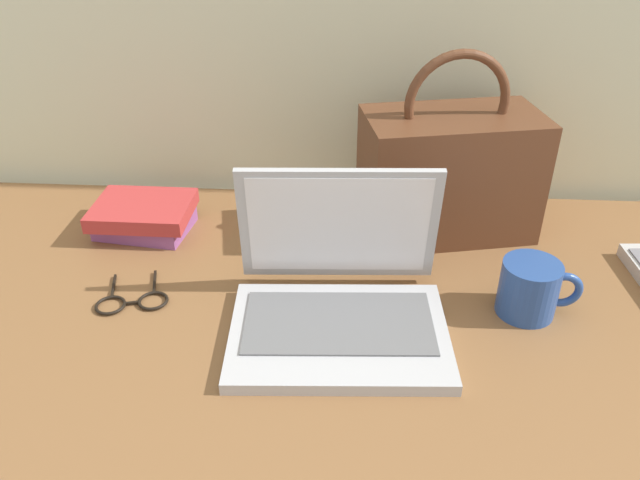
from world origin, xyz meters
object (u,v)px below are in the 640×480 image
object	(u,v)px
eyeglasses	(132,301)
handbag	(449,172)
book_stack	(144,216)
coffee_mug	(531,289)
laptop	(339,295)

from	to	relation	value
eyeglasses	handbag	distance (m)	0.58
eyeglasses	book_stack	world-z (taller)	book_stack
book_stack	eyeglasses	bearing A→B (deg)	-78.39
coffee_mug	eyeglasses	world-z (taller)	coffee_mug
laptop	handbag	distance (m)	0.34
coffee_mug	laptop	bearing A→B (deg)	-172.03
eyeglasses	handbag	size ratio (longest dim) A/B	0.37
laptop	eyeglasses	bearing A→B (deg)	176.30
eyeglasses	handbag	bearing A→B (deg)	27.31
coffee_mug	handbag	world-z (taller)	handbag
eyeglasses	book_stack	bearing A→B (deg)	101.61
eyeglasses	handbag	world-z (taller)	handbag
laptop	handbag	bearing A→B (deg)	56.90
coffee_mug	handbag	size ratio (longest dim) A/B	0.37
laptop	coffee_mug	bearing A→B (deg)	7.97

